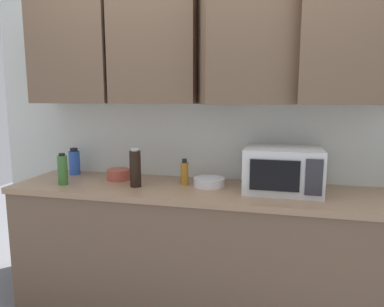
{
  "coord_description": "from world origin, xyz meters",
  "views": [
    {
      "loc": [
        0.53,
        -2.57,
        1.51
      ],
      "look_at": [
        -0.03,
        -0.25,
        1.12
      ],
      "focal_mm": 33.86,
      "sensor_mm": 36.0,
      "label": 1
    }
  ],
  "objects_px": {
    "bottle_green_oil": "(63,170)",
    "bowl_mixing_large": "(119,174)",
    "microwave": "(283,170)",
    "bottle_soy_dark": "(135,168)",
    "bottle_amber_vinegar": "(184,173)",
    "bottle_blue_cleaner": "(74,162)",
    "bowl_ceramic_small": "(209,182)"
  },
  "relations": [
    {
      "from": "microwave",
      "to": "bowl_ceramic_small",
      "type": "bearing_deg",
      "value": 177.33
    },
    {
      "from": "bowl_ceramic_small",
      "to": "bowl_mixing_large",
      "type": "relative_size",
      "value": 1.25
    },
    {
      "from": "microwave",
      "to": "bottle_green_oil",
      "type": "bearing_deg",
      "value": -173.18
    },
    {
      "from": "bottle_soy_dark",
      "to": "bowl_mixing_large",
      "type": "relative_size",
      "value": 1.54
    },
    {
      "from": "bottle_amber_vinegar",
      "to": "bottle_soy_dark",
      "type": "bearing_deg",
      "value": -156.4
    },
    {
      "from": "microwave",
      "to": "bottle_green_oil",
      "type": "distance_m",
      "value": 1.47
    },
    {
      "from": "bottle_blue_cleaner",
      "to": "bowl_mixing_large",
      "type": "distance_m",
      "value": 0.42
    },
    {
      "from": "bottle_green_oil",
      "to": "bowl_mixing_large",
      "type": "distance_m",
      "value": 0.39
    },
    {
      "from": "bottle_green_oil",
      "to": "bottle_amber_vinegar",
      "type": "xyz_separation_m",
      "value": [
        0.81,
        0.2,
        -0.02
      ]
    },
    {
      "from": "bottle_blue_cleaner",
      "to": "bottle_soy_dark",
      "type": "xyz_separation_m",
      "value": [
        0.61,
        -0.25,
        0.03
      ]
    },
    {
      "from": "bottle_blue_cleaner",
      "to": "bottle_amber_vinegar",
      "type": "bearing_deg",
      "value": -7.16
    },
    {
      "from": "microwave",
      "to": "bottle_soy_dark",
      "type": "distance_m",
      "value": 0.96
    },
    {
      "from": "microwave",
      "to": "bottle_soy_dark",
      "type": "height_order",
      "value": "microwave"
    },
    {
      "from": "bottle_green_oil",
      "to": "bowl_ceramic_small",
      "type": "xyz_separation_m",
      "value": [
        0.98,
        0.2,
        -0.08
      ]
    },
    {
      "from": "bottle_soy_dark",
      "to": "bowl_mixing_large",
      "type": "distance_m",
      "value": 0.27
    },
    {
      "from": "microwave",
      "to": "bowl_ceramic_small",
      "type": "height_order",
      "value": "microwave"
    },
    {
      "from": "bowl_mixing_large",
      "to": "bottle_green_oil",
      "type": "bearing_deg",
      "value": -143.49
    },
    {
      "from": "bottle_soy_dark",
      "to": "bowl_ceramic_small",
      "type": "distance_m",
      "value": 0.5
    },
    {
      "from": "bottle_blue_cleaner",
      "to": "bottle_amber_vinegar",
      "type": "relative_size",
      "value": 1.15
    },
    {
      "from": "bowl_mixing_large",
      "to": "bottle_blue_cleaner",
      "type": "bearing_deg",
      "value": 168.07
    },
    {
      "from": "microwave",
      "to": "bottle_amber_vinegar",
      "type": "distance_m",
      "value": 0.65
    },
    {
      "from": "bottle_blue_cleaner",
      "to": "microwave",
      "type": "bearing_deg",
      "value": -5.06
    },
    {
      "from": "bottle_blue_cleaner",
      "to": "bottle_amber_vinegar",
      "type": "height_order",
      "value": "bottle_blue_cleaner"
    },
    {
      "from": "bottle_soy_dark",
      "to": "bowl_mixing_large",
      "type": "height_order",
      "value": "bottle_soy_dark"
    },
    {
      "from": "bottle_amber_vinegar",
      "to": "bowl_mixing_large",
      "type": "xyz_separation_m",
      "value": [
        -0.5,
        0.03,
        -0.04
      ]
    },
    {
      "from": "bottle_amber_vinegar",
      "to": "bowl_mixing_large",
      "type": "distance_m",
      "value": 0.5
    },
    {
      "from": "bottle_amber_vinegar",
      "to": "bowl_ceramic_small",
      "type": "bearing_deg",
      "value": -0.53
    },
    {
      "from": "bottle_blue_cleaner",
      "to": "bowl_mixing_large",
      "type": "xyz_separation_m",
      "value": [
        0.41,
        -0.09,
        -0.06
      ]
    },
    {
      "from": "bottle_soy_dark",
      "to": "bowl_mixing_large",
      "type": "xyz_separation_m",
      "value": [
        -0.2,
        0.16,
        -0.09
      ]
    },
    {
      "from": "bottle_green_oil",
      "to": "bottle_soy_dark",
      "type": "distance_m",
      "value": 0.51
    },
    {
      "from": "microwave",
      "to": "bottle_soy_dark",
      "type": "relative_size",
      "value": 1.85
    },
    {
      "from": "bottle_amber_vinegar",
      "to": "bowl_mixing_large",
      "type": "bearing_deg",
      "value": 176.79
    }
  ]
}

